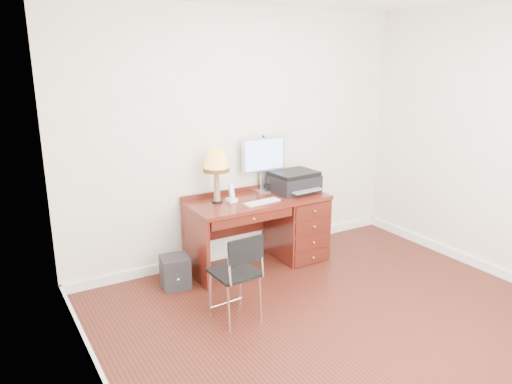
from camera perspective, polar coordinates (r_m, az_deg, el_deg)
ground at (r=4.50m, az=9.66°, el=-14.43°), size 4.00×4.00×0.00m
room_shell at (r=4.91m, az=4.88°, el=-10.84°), size 4.00×4.00×4.00m
desk at (r=5.52m, az=3.06°, el=-3.59°), size 1.50×0.67×0.75m
monitor at (r=5.45m, az=0.87°, el=3.96°), size 0.52×0.17×0.60m
keyboard at (r=5.11m, az=0.70°, el=-1.14°), size 0.40×0.15×0.02m
mouse_pad at (r=5.44m, az=4.29°, el=-0.04°), size 0.21×0.21×0.04m
printer at (r=5.51m, az=4.37°, el=1.21°), size 0.53×0.42×0.22m
leg_lamp at (r=5.02m, az=-4.56°, el=3.23°), size 0.27×0.27×0.55m
phone at (r=5.12m, az=-2.81°, el=-0.53°), size 0.10×0.10×0.19m
pen_cup at (r=5.49m, az=1.51°, el=0.49°), size 0.07×0.07×0.09m
chair at (r=4.26m, az=-2.06°, el=-8.72°), size 0.39×0.39×0.79m
equipment_box at (r=5.03m, az=-9.23°, el=-8.97°), size 0.31×0.31×0.31m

